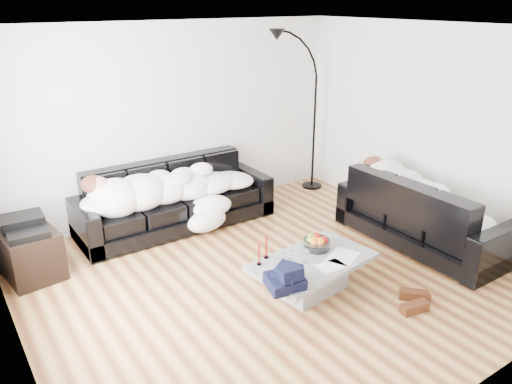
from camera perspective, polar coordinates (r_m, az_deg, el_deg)
ground at (r=5.56m, az=1.76°, el=-9.61°), size 5.00×5.00×0.00m
wall_back at (r=6.90m, az=-9.22°, el=8.00°), size 5.00×0.02×2.60m
wall_left at (r=4.17m, az=-27.19°, el=-3.13°), size 0.02×4.50×2.60m
wall_right at (r=6.75m, az=19.52°, el=6.75°), size 0.02×4.50×2.60m
ceiling at (r=4.78m, az=2.13°, el=18.22°), size 5.00×5.00×0.00m
sofa_back at (r=6.64m, az=-9.22°, el=-0.51°), size 2.57×0.89×0.84m
sofa_right at (r=6.43m, az=18.61°, el=-2.08°), size 0.91×2.11×0.86m
sleeper_back at (r=6.52m, az=-9.14°, el=1.13°), size 2.18×0.75×0.44m
sleeper_right at (r=6.35m, az=18.83°, el=-0.31°), size 0.76×1.81×0.44m
teal_cushion at (r=6.66m, az=14.20°, el=1.93°), size 0.42×0.38×0.20m
coffee_table at (r=5.25m, az=6.43°, el=-9.45°), size 1.36×0.90×0.37m
fruit_bowl at (r=5.33m, az=6.96°, el=-5.63°), size 0.30×0.30×0.17m
wine_glass_a at (r=5.11m, az=3.82°, el=-6.93°), size 0.07×0.07×0.15m
wine_glass_b at (r=4.96m, az=3.01°, el=-7.80°), size 0.07×0.07×0.15m
wine_glass_c at (r=5.06m, az=5.73°, el=-7.28°), size 0.07×0.07×0.15m
candle_left at (r=4.97m, az=0.33°, el=-7.16°), size 0.05×0.05×0.23m
candle_right at (r=5.09m, az=1.17°, el=-6.27°), size 0.05×0.05×0.26m
newspaper_a at (r=5.25m, az=9.89°, el=-7.25°), size 0.43×0.39×0.01m
newspaper_b at (r=5.05m, az=8.58°, el=-8.33°), size 0.29×0.21×0.01m
navy_jacket at (r=4.61m, az=3.45°, el=-8.93°), size 0.39×0.33×0.18m
shoes at (r=5.29m, az=17.63°, el=-11.79°), size 0.58×0.51×0.11m
av_cabinet at (r=6.01m, az=-24.54°, el=-6.29°), size 0.63×0.84×0.53m
stereo at (r=5.88m, az=-25.03°, el=-3.40°), size 0.45×0.36×0.13m
floor_lamp at (r=7.82m, az=6.70°, el=8.09°), size 0.81×0.38×2.17m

